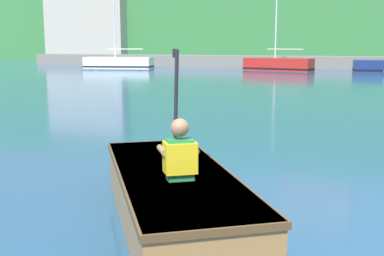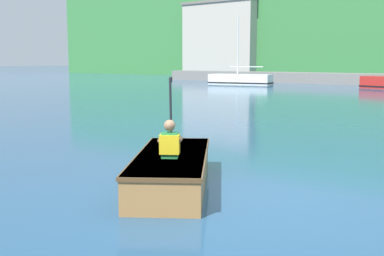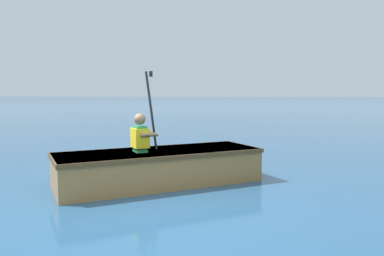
# 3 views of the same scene
# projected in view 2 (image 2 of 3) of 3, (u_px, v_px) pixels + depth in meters

# --- Properties ---
(ground_plane) EXTENTS (300.00, 300.00, 0.00)m
(ground_plane) POSITION_uv_depth(u_px,v_px,m) (258.00, 199.00, 6.80)
(ground_plane) COLOR navy
(waterfront_warehouse_left) EXTENTS (10.13, 9.46, 9.00)m
(waterfront_warehouse_left) POSITION_uv_depth(u_px,v_px,m) (236.00, 40.00, 60.38)
(waterfront_warehouse_left) COLOR #B2A899
(waterfront_warehouse_left) RESTS_ON ground
(moored_boat_dock_west_end) EXTENTS (5.35, 2.82, 5.54)m
(moored_boat_dock_west_end) POSITION_uv_depth(u_px,v_px,m) (240.00, 79.00, 39.25)
(moored_boat_dock_west_end) COLOR white
(moored_boat_dock_west_end) RESTS_ON ground
(rowboat_foreground) EXTENTS (2.64, 3.14, 0.51)m
(rowboat_foreground) POSITION_uv_depth(u_px,v_px,m) (172.00, 168.00, 7.48)
(rowboat_foreground) COLOR #A3703D
(rowboat_foreground) RESTS_ON ground
(person_paddler) EXTENTS (0.45, 0.45, 1.19)m
(person_paddler) POSITION_uv_depth(u_px,v_px,m) (170.00, 141.00, 7.08)
(person_paddler) COLOR #267F3F
(person_paddler) RESTS_ON rowboat_foreground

